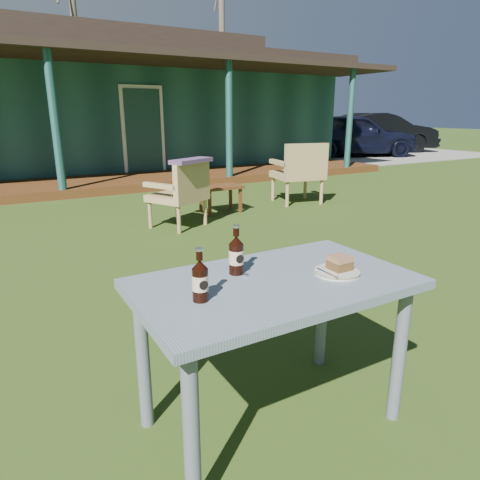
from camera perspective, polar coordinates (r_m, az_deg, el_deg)
ground at (r=3.46m, az=-10.87°, el=-7.75°), size 80.00×80.00×0.00m
pavilion at (r=12.44m, az=-26.39°, el=15.77°), size 15.80×8.30×3.45m
gravel_strip at (r=16.32m, az=15.30°, el=11.00°), size 9.00×6.00×0.02m
tree_mid at (r=22.13m, az=-21.06°, el=24.16°), size 0.28×0.28×9.50m
tree_right at (r=22.96m, az=-2.44°, el=26.73°), size 0.28×0.28×11.00m
car_near at (r=15.41m, az=14.84°, el=13.39°), size 4.55×3.10×1.44m
car_far at (r=17.35m, az=17.94°, el=13.44°), size 4.62×2.64×1.44m
cafe_table at (r=1.89m, az=4.58°, el=-8.11°), size 1.20×0.70×0.72m
plate at (r=1.96m, az=12.77°, el=-4.15°), size 0.20×0.20×0.01m
cake_slice at (r=1.96m, az=13.17°, el=-2.95°), size 0.09×0.09×0.06m
fork at (r=1.91m, az=11.54°, el=-4.38°), size 0.01×0.14×0.00m
cola_bottle_near at (r=1.88m, az=-0.50°, el=-1.96°), size 0.07×0.07×0.22m
cola_bottle_far at (r=1.62m, az=-5.33°, el=-5.34°), size 0.06×0.06×0.21m
bottle_cap at (r=1.88m, az=0.74°, el=-4.73°), size 0.03×0.03×0.01m
armchair_left at (r=5.47m, az=-7.74°, el=6.47°), size 0.81×0.79×0.83m
armchair_right at (r=6.99m, az=8.03°, el=9.25°), size 0.83×0.79×0.97m
floral_throw at (r=5.31m, az=-6.51°, el=10.46°), size 0.63×0.46×0.05m
side_table at (r=6.30m, az=-2.63°, el=6.74°), size 0.60×0.40×0.40m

